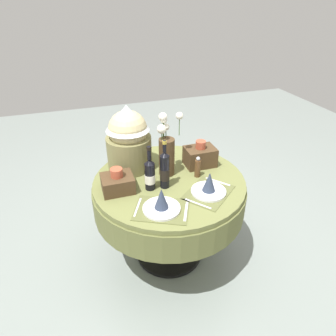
{
  "coord_description": "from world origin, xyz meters",
  "views": [
    {
      "loc": [
        -0.58,
        -1.76,
        1.95
      ],
      "look_at": [
        0.0,
        0.03,
        0.83
      ],
      "focal_mm": 31.99,
      "sensor_mm": 36.0,
      "label": 1
    }
  ],
  "objects_px": {
    "dining_table": "(169,196)",
    "gift_tub_back_left": "(128,136)",
    "wine_bottle_left": "(165,170)",
    "woven_basket_side_left": "(118,182)",
    "place_setting_right": "(209,187)",
    "pepper_mill": "(198,168)",
    "place_setting_left": "(162,204)",
    "wine_bottle_centre": "(150,174)",
    "flower_vase": "(167,151)",
    "woven_basket_side_right": "(200,156)"
  },
  "relations": [
    {
      "from": "dining_table",
      "to": "wine_bottle_left",
      "type": "xyz_separation_m",
      "value": [
        -0.06,
        -0.08,
        0.29
      ]
    },
    {
      "from": "place_setting_left",
      "to": "woven_basket_side_right",
      "type": "distance_m",
      "value": 0.64
    },
    {
      "from": "place_setting_left",
      "to": "flower_vase",
      "type": "relative_size",
      "value": 0.89
    },
    {
      "from": "place_setting_right",
      "to": "pepper_mill",
      "type": "distance_m",
      "value": 0.22
    },
    {
      "from": "woven_basket_side_right",
      "to": "gift_tub_back_left",
      "type": "bearing_deg",
      "value": 165.16
    },
    {
      "from": "gift_tub_back_left",
      "to": "woven_basket_side_right",
      "type": "distance_m",
      "value": 0.58
    },
    {
      "from": "place_setting_right",
      "to": "wine_bottle_left",
      "type": "relative_size",
      "value": 1.19
    },
    {
      "from": "wine_bottle_left",
      "to": "place_setting_right",
      "type": "bearing_deg",
      "value": -32.02
    },
    {
      "from": "flower_vase",
      "to": "woven_basket_side_right",
      "type": "distance_m",
      "value": 0.31
    },
    {
      "from": "dining_table",
      "to": "woven_basket_side_left",
      "type": "height_order",
      "value": "woven_basket_side_left"
    },
    {
      "from": "wine_bottle_centre",
      "to": "pepper_mill",
      "type": "relative_size",
      "value": 1.99
    },
    {
      "from": "wine_bottle_centre",
      "to": "woven_basket_side_left",
      "type": "distance_m",
      "value": 0.23
    },
    {
      "from": "dining_table",
      "to": "gift_tub_back_left",
      "type": "xyz_separation_m",
      "value": [
        -0.23,
        0.27,
        0.42
      ]
    },
    {
      "from": "place_setting_right",
      "to": "flower_vase",
      "type": "relative_size",
      "value": 0.91
    },
    {
      "from": "place_setting_right",
      "to": "wine_bottle_centre",
      "type": "relative_size",
      "value": 1.3
    },
    {
      "from": "wine_bottle_centre",
      "to": "woven_basket_side_left",
      "type": "relative_size",
      "value": 1.52
    },
    {
      "from": "dining_table",
      "to": "wine_bottle_left",
      "type": "bearing_deg",
      "value": -126.17
    },
    {
      "from": "gift_tub_back_left",
      "to": "woven_basket_side_left",
      "type": "height_order",
      "value": "gift_tub_back_left"
    },
    {
      "from": "wine_bottle_left",
      "to": "woven_basket_side_right",
      "type": "bearing_deg",
      "value": 30.32
    },
    {
      "from": "place_setting_right",
      "to": "woven_basket_side_left",
      "type": "bearing_deg",
      "value": 159.09
    },
    {
      "from": "flower_vase",
      "to": "pepper_mill",
      "type": "xyz_separation_m",
      "value": [
        0.2,
        -0.11,
        -0.12
      ]
    },
    {
      "from": "place_setting_right",
      "to": "woven_basket_side_right",
      "type": "bearing_deg",
      "value": 75.9
    },
    {
      "from": "place_setting_right",
      "to": "pepper_mill",
      "type": "relative_size",
      "value": 2.59
    },
    {
      "from": "dining_table",
      "to": "woven_basket_side_left",
      "type": "distance_m",
      "value": 0.44
    },
    {
      "from": "place_setting_left",
      "to": "wine_bottle_left",
      "type": "relative_size",
      "value": 1.16
    },
    {
      "from": "wine_bottle_left",
      "to": "pepper_mill",
      "type": "xyz_separation_m",
      "value": [
        0.27,
        0.06,
        -0.06
      ]
    },
    {
      "from": "place_setting_right",
      "to": "gift_tub_back_left",
      "type": "xyz_separation_m",
      "value": [
        -0.44,
        0.51,
        0.22
      ]
    },
    {
      "from": "gift_tub_back_left",
      "to": "wine_bottle_left",
      "type": "bearing_deg",
      "value": -63.61
    },
    {
      "from": "place_setting_left",
      "to": "place_setting_right",
      "type": "relative_size",
      "value": 0.98
    },
    {
      "from": "flower_vase",
      "to": "gift_tub_back_left",
      "type": "height_order",
      "value": "gift_tub_back_left"
    },
    {
      "from": "wine_bottle_left",
      "to": "woven_basket_side_right",
      "type": "distance_m",
      "value": 0.42
    },
    {
      "from": "wine_bottle_left",
      "to": "woven_basket_side_left",
      "type": "xyz_separation_m",
      "value": [
        -0.32,
        0.06,
        -0.08
      ]
    },
    {
      "from": "flower_vase",
      "to": "gift_tub_back_left",
      "type": "bearing_deg",
      "value": 143.35
    },
    {
      "from": "gift_tub_back_left",
      "to": "place_setting_right",
      "type": "bearing_deg",
      "value": -49.65
    },
    {
      "from": "place_setting_right",
      "to": "wine_bottle_left",
      "type": "height_order",
      "value": "wine_bottle_left"
    },
    {
      "from": "woven_basket_side_left",
      "to": "woven_basket_side_right",
      "type": "relative_size",
      "value": 0.93
    },
    {
      "from": "place_setting_left",
      "to": "wine_bottle_centre",
      "type": "relative_size",
      "value": 1.28
    },
    {
      "from": "wine_bottle_left",
      "to": "woven_basket_side_left",
      "type": "bearing_deg",
      "value": 169.64
    },
    {
      "from": "dining_table",
      "to": "woven_basket_side_left",
      "type": "bearing_deg",
      "value": -176.48
    },
    {
      "from": "place_setting_right",
      "to": "place_setting_left",
      "type": "bearing_deg",
      "value": -167.7
    },
    {
      "from": "woven_basket_side_left",
      "to": "place_setting_left",
      "type": "bearing_deg",
      "value": -53.58
    },
    {
      "from": "dining_table",
      "to": "wine_bottle_centre",
      "type": "relative_size",
      "value": 3.47
    },
    {
      "from": "wine_bottle_centre",
      "to": "woven_basket_side_left",
      "type": "xyz_separation_m",
      "value": [
        -0.22,
        0.05,
        -0.06
      ]
    },
    {
      "from": "gift_tub_back_left",
      "to": "dining_table",
      "type": "bearing_deg",
      "value": -48.85
    },
    {
      "from": "place_setting_left",
      "to": "pepper_mill",
      "type": "distance_m",
      "value": 0.48
    },
    {
      "from": "dining_table",
      "to": "place_setting_right",
      "type": "distance_m",
      "value": 0.38
    },
    {
      "from": "place_setting_right",
      "to": "gift_tub_back_left",
      "type": "relative_size",
      "value": 0.85
    },
    {
      "from": "place_setting_right",
      "to": "pepper_mill",
      "type": "height_order",
      "value": "pepper_mill"
    },
    {
      "from": "wine_bottle_left",
      "to": "woven_basket_side_left",
      "type": "height_order",
      "value": "wine_bottle_left"
    },
    {
      "from": "wine_bottle_left",
      "to": "gift_tub_back_left",
      "type": "relative_size",
      "value": 0.72
    }
  ]
}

